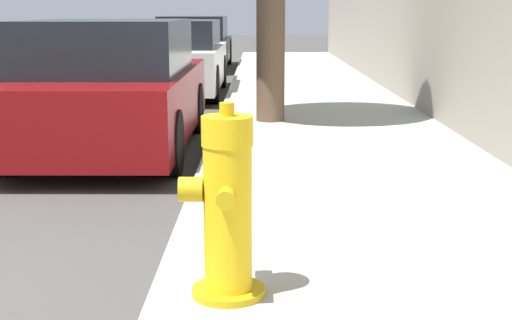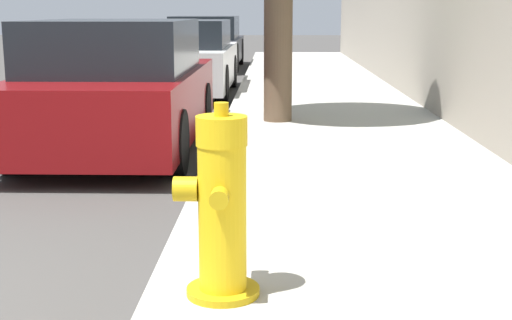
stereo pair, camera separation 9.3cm
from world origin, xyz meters
TOP-DOWN VIEW (x-y plane):
  - fire_hydrant at (2.04, 0.17)m, footprint 0.40×0.41m
  - parked_car_near at (0.63, 4.47)m, footprint 1.70×3.82m
  - parked_car_mid at (0.66, 9.62)m, footprint 1.73×3.93m
  - parked_car_far at (0.51, 15.42)m, footprint 1.78×4.27m

SIDE VIEW (x-z plane):
  - fire_hydrant at x=2.04m, z-range 0.12..1.04m
  - parked_car_mid at x=0.66m, z-range -0.02..1.30m
  - parked_car_far at x=0.51m, z-range -0.01..1.31m
  - parked_car_near at x=0.63m, z-range -0.03..1.36m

